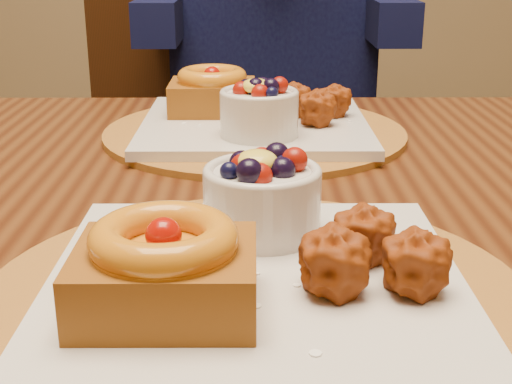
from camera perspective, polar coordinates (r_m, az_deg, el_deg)
dining_table at (r=0.73m, az=-0.07°, el=-5.92°), size 1.60×0.90×0.76m
place_setting_near at (r=0.49m, az=-0.34°, el=-5.91°), size 0.38×0.38×0.09m
place_setting_far at (r=0.89m, az=-0.29°, el=6.02°), size 0.38×0.38×0.09m
chair_far at (r=1.66m, az=-6.41°, el=3.78°), size 0.53×0.53×0.98m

